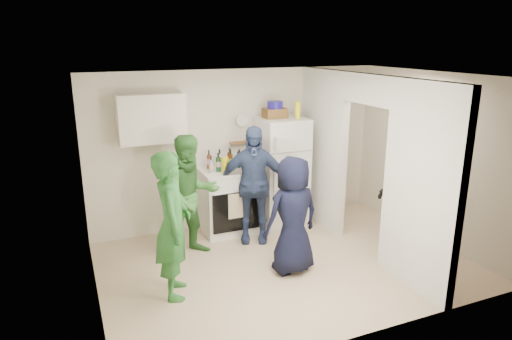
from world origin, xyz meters
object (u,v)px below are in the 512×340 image
(person_green_center, at_px, (191,196))
(person_nook, at_px, (406,190))
(wicker_basket, at_px, (275,113))
(blue_bowl, at_px, (275,105))
(yellow_cup_stack_top, at_px, (298,110))
(stove, at_px, (228,200))
(person_navy, at_px, (293,215))
(fridge, at_px, (281,172))
(person_green_left, at_px, (173,225))
(person_denim, at_px, (253,184))

(person_green_center, distance_m, person_nook, 3.15)
(wicker_basket, distance_m, blue_bowl, 0.13)
(yellow_cup_stack_top, relative_size, person_green_center, 0.15)
(stove, distance_m, person_navy, 1.61)
(yellow_cup_stack_top, bearing_deg, stove, 173.37)
(blue_bowl, xyz_separation_m, person_nook, (1.52, -1.36, -1.17))
(fridge, distance_m, person_navy, 1.63)
(person_navy, relative_size, person_nook, 0.98)
(stove, height_order, person_green_center, person_green_center)
(person_green_left, xyz_separation_m, person_nook, (3.54, 0.17, -0.09))
(blue_bowl, xyz_separation_m, person_green_center, (-1.54, -0.60, -1.10))
(wicker_basket, height_order, person_green_center, wicker_basket)
(stove, height_order, person_nook, person_nook)
(blue_bowl, bearing_deg, person_green_center, -158.67)
(blue_bowl, xyz_separation_m, person_denim, (-0.58, -0.49, -1.08))
(blue_bowl, bearing_deg, person_navy, -107.05)
(wicker_basket, relative_size, person_denim, 0.20)
(fridge, distance_m, wicker_basket, 0.96)
(fridge, height_order, person_nook, fridge)
(person_green_center, height_order, person_denim, person_denim)
(person_green_center, bearing_deg, person_navy, -52.58)
(blue_bowl, distance_m, person_nook, 2.35)
(stove, height_order, blue_bowl, blue_bowl)
(fridge, xyz_separation_m, person_navy, (-0.58, -1.52, -0.11))
(blue_bowl, relative_size, person_green_left, 0.14)
(stove, relative_size, person_navy, 0.66)
(stove, bearing_deg, person_green_center, -141.85)
(wicker_basket, relative_size, person_green_left, 0.20)
(stove, height_order, person_green_left, person_green_left)
(person_green_center, relative_size, person_denim, 0.98)
(yellow_cup_stack_top, bearing_deg, person_denim, -159.39)
(person_green_left, distance_m, person_navy, 1.54)
(fridge, xyz_separation_m, wicker_basket, (-0.10, 0.05, 0.95))
(person_green_left, bearing_deg, wicker_basket, -39.23)
(fridge, xyz_separation_m, person_denim, (-0.68, -0.44, 0.00))
(person_green_left, height_order, person_navy, person_green_left)
(stove, bearing_deg, yellow_cup_stack_top, -6.63)
(person_denim, bearing_deg, wicker_basket, 62.54)
(fridge, bearing_deg, person_navy, -110.93)
(person_denim, height_order, person_nook, person_denim)
(person_nook, bearing_deg, person_green_center, -109.79)
(yellow_cup_stack_top, height_order, person_green_center, yellow_cup_stack_top)
(stove, xyz_separation_m, yellow_cup_stack_top, (1.12, -0.13, 1.37))
(fridge, distance_m, person_green_left, 2.59)
(yellow_cup_stack_top, distance_m, person_green_center, 2.17)
(blue_bowl, bearing_deg, stove, -178.57)
(fridge, xyz_separation_m, person_green_center, (-1.64, -0.55, -0.02))
(blue_bowl, distance_m, person_green_left, 2.75)
(person_green_left, relative_size, person_denim, 1.00)
(yellow_cup_stack_top, bearing_deg, person_green_left, -149.34)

